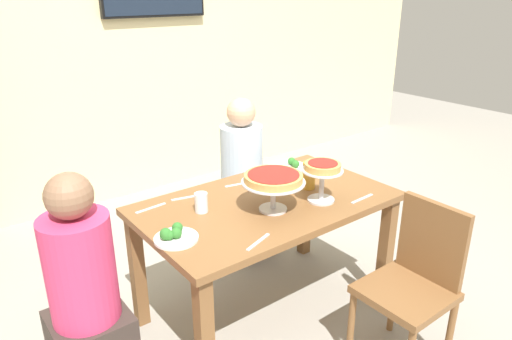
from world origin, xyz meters
TOP-DOWN VIEW (x-y plane):
  - ground_plane at (0.00, 0.00)m, footprint 12.00×12.00m
  - rear_partition at (0.00, 2.20)m, footprint 8.00×0.12m
  - dining_table at (0.00, 0.00)m, footprint 1.42×0.84m
  - diner_far_right at (0.33, 0.70)m, footprint 0.34×0.34m
  - diner_head_west at (-1.04, 0.01)m, footprint 0.34×0.34m
  - chair_near_right at (0.35, -0.75)m, footprint 0.40×0.40m
  - deep_dish_pizza_stand at (-0.05, -0.11)m, footprint 0.34×0.34m
  - personal_pizza_stand at (0.23, -0.19)m, footprint 0.23×0.23m
  - salad_plate_near_diner at (-0.62, -0.08)m, footprint 0.21×0.21m
  - salad_plate_far_diner at (0.42, 0.30)m, footprint 0.26×0.26m
  - beer_glass_amber_tall at (0.30, -0.02)m, footprint 0.08×0.08m
  - water_glass_clear_near at (-0.36, 0.10)m, footprint 0.07×0.07m
  - cutlery_fork_near at (0.01, 0.28)m, footprint 0.18×0.05m
  - cutlery_knife_near at (0.43, -0.31)m, footprint 0.18×0.02m
  - cutlery_fork_far at (-0.32, -0.34)m, footprint 0.18×0.07m
  - cutlery_knife_far at (-0.56, 0.30)m, footprint 0.18×0.03m
  - cutlery_spare_fork at (-0.34, 0.30)m, footprint 0.18×0.06m

SIDE VIEW (x-z plane):
  - ground_plane at x=0.00m, z-range 0.00..0.00m
  - chair_near_right at x=0.35m, z-range 0.05..0.92m
  - diner_far_right at x=0.33m, z-range -0.08..1.07m
  - diner_head_west at x=-1.04m, z-range -0.08..1.07m
  - dining_table at x=0.00m, z-range 0.27..1.01m
  - cutlery_fork_near at x=0.01m, z-range 0.74..0.74m
  - cutlery_knife_near at x=0.43m, z-range 0.74..0.74m
  - cutlery_fork_far at x=-0.32m, z-range 0.74..0.74m
  - cutlery_knife_far at x=-0.56m, z-range 0.74..0.74m
  - cutlery_spare_fork at x=-0.34m, z-range 0.74..0.74m
  - salad_plate_far_diner at x=0.42m, z-range 0.72..0.79m
  - salad_plate_near_diner at x=-0.62m, z-range 0.73..0.80m
  - water_glass_clear_near at x=-0.36m, z-range 0.74..0.85m
  - beer_glass_amber_tall at x=0.30m, z-range 0.74..0.90m
  - deep_dish_pizza_stand at x=-0.05m, z-range 0.81..1.01m
  - personal_pizza_stand at x=0.23m, z-range 0.80..1.02m
  - rear_partition at x=0.00m, z-range 0.00..2.80m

